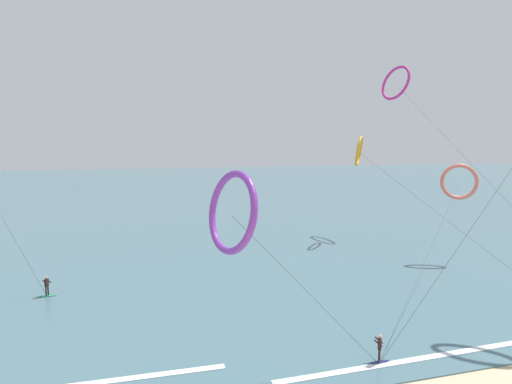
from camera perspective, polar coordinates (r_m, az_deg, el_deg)
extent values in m
cube|color=#476B75|center=(119.38, -10.97, 0.37)|extent=(400.00, 200.00, 0.08)
ellipsoid|color=#199351|center=(40.10, -26.18, -12.38)|extent=(1.40, 0.40, 0.06)
cylinder|color=black|center=(40.08, -26.10, -11.74)|extent=(0.12, 0.12, 0.80)
cylinder|color=black|center=(39.86, -26.32, -11.85)|extent=(0.12, 0.12, 0.80)
cube|color=black|center=(39.76, -26.26, -10.82)|extent=(0.31, 0.37, 0.62)
sphere|color=tan|center=(39.64, -26.29, -10.24)|extent=(0.22, 0.22, 0.22)
cylinder|color=black|center=(40.03, -26.06, -10.62)|extent=(0.50, 0.28, 0.39)
cylinder|color=black|center=(39.69, -26.41, -10.79)|extent=(0.50, 0.28, 0.39)
ellipsoid|color=navy|center=(27.33, 16.17, -21.07)|extent=(1.40, 0.40, 0.06)
cylinder|color=black|center=(27.26, 16.22, -20.14)|extent=(0.12, 0.12, 0.80)
cylinder|color=black|center=(27.01, 16.18, -20.40)|extent=(0.12, 0.12, 0.80)
cube|color=black|center=(26.82, 16.25, -18.91)|extent=(0.35, 0.38, 0.62)
sphere|color=tan|center=(26.65, 16.28, -18.09)|extent=(0.22, 0.22, 0.22)
cylinder|color=black|center=(27.09, 16.15, -18.52)|extent=(0.46, 0.37, 0.39)
cylinder|color=black|center=(26.70, 16.07, -18.92)|extent=(0.46, 0.37, 0.39)
torus|color=orange|center=(56.72, 13.64, 5.36)|extent=(3.00, 3.79, 3.99)
cylinder|color=#3F3F3F|center=(46.96, 22.98, -2.43)|extent=(3.01, 26.65, 11.53)
torus|color=purple|center=(22.51, -3.27, -2.72)|extent=(2.60, 4.64, 4.49)
cylinder|color=#3F3F3F|center=(24.32, 7.06, -13.30)|extent=(8.37, 1.27, 8.87)
torus|color=#EA7260|center=(50.50, 25.59, 1.25)|extent=(3.76, 2.62, 3.89)
cylinder|color=#3F3F3F|center=(38.17, 22.42, -6.79)|extent=(20.12, 17.44, 8.38)
torus|color=#CC288E|center=(65.57, 18.20, 13.73)|extent=(2.87, 5.40, 5.00)
cylinder|color=#3F3F3F|center=(50.94, 26.87, 3.43)|extent=(2.90, 33.43, 21.04)
cylinder|color=#3F3F3F|center=(30.88, 28.64, -1.42)|extent=(16.78, 2.89, 17.64)
cube|color=white|center=(28.79, 22.06, -19.92)|extent=(19.42, 0.80, 0.12)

